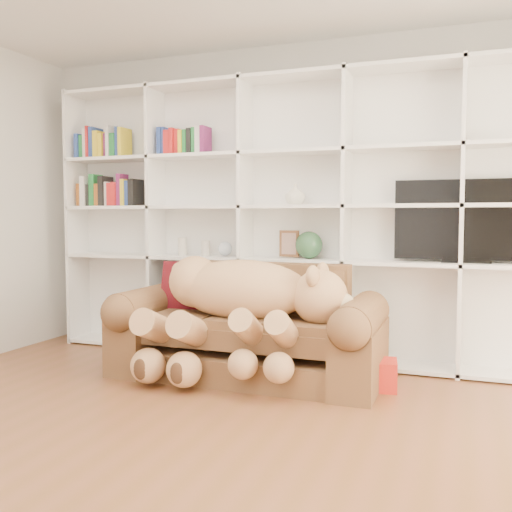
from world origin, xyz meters
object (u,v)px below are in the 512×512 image
at_px(tv, 467,222).
at_px(teddy_bear, 239,302).
at_px(sofa, 248,334).
at_px(gift_box, 378,374).

bearing_deg(tv, teddy_bear, -152.34).
xyz_separation_m(sofa, tv, (1.54, 0.64, 0.86)).
xyz_separation_m(sofa, teddy_bear, (-0.01, -0.17, 0.27)).
distance_m(teddy_bear, gift_box, 1.11).
height_order(teddy_bear, gift_box, teddy_bear).
distance_m(teddy_bear, tv, 1.84).
bearing_deg(teddy_bear, gift_box, 1.47).
height_order(sofa, gift_box, sofa).
bearing_deg(tv, gift_box, -131.42).
relative_size(sofa, teddy_bear, 1.33).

